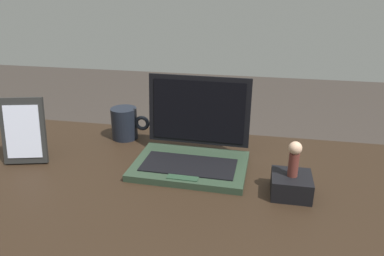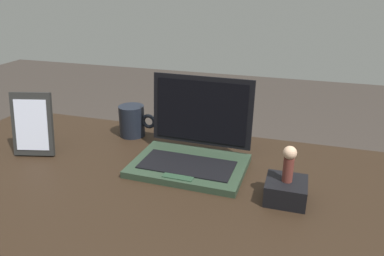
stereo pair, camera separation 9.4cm
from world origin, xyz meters
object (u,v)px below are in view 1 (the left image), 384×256
Objects in this scene: laptop_front at (193,148)px; figurine_stand at (291,184)px; figurine at (294,156)px; coffee_mug at (125,123)px; photo_frame at (24,131)px.

laptop_front is 0.27m from figurine_stand.
laptop_front is at bearing 157.37° from figurine_stand.
coffee_mug is at bearing 154.42° from figurine.
laptop_front reaches higher than coffee_mug.
figurine_stand is 1.08× the size of figurine.
figurine_stand is at bearing -2.55° from photo_frame.
coffee_mug reaches higher than figurine_stand.
figurine is 0.53m from coffee_mug.
laptop_front reaches higher than photo_frame.
photo_frame is 0.68m from figurine_stand.
figurine reaches higher than figurine_stand.
coffee_mug is at bearing 44.96° from photo_frame.
figurine_stand is at bearing -90.00° from figurine.
figurine_stand is 0.75× the size of coffee_mug.
coffee_mug is at bearing 151.46° from laptop_front.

